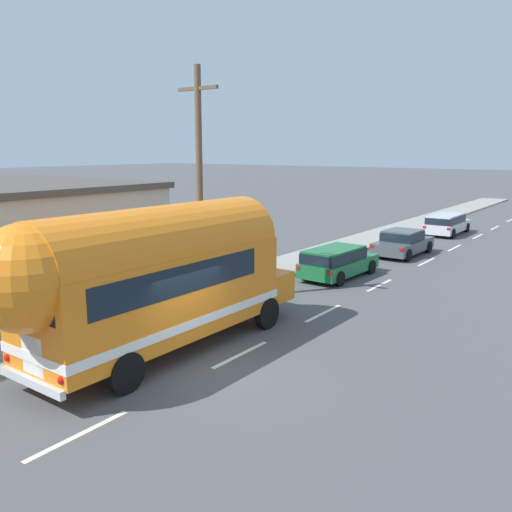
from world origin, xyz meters
The scene contains 8 objects.
ground_plane centered at (0.00, 0.00, 0.00)m, with size 300.00×300.00×0.00m, color #4C4C4F.
lane_markings centered at (-2.64, 12.60, 0.00)m, with size 3.88×80.00×0.01m.
sidewalk_slab centered at (-5.12, 10.00, 0.07)m, with size 2.73×90.00×0.15m, color gray.
utility_pole centered at (-4.48, 4.79, 4.42)m, with size 1.80×0.24×8.50m.
painted_bus centered at (-1.88, -0.16, 2.31)m, with size 2.64×10.27×4.12m.
car_lead centered at (-2.10, 11.04, 0.79)m, with size 2.03×4.39×1.37m.
car_second centered at (-1.67, 17.80, 0.73)m, with size 2.07×4.41×1.37m.
car_third centered at (-1.93, 26.36, 0.80)m, with size 1.91×4.78×1.37m.
Camera 1 is at (8.64, -9.78, 5.61)m, focal length 37.63 mm.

